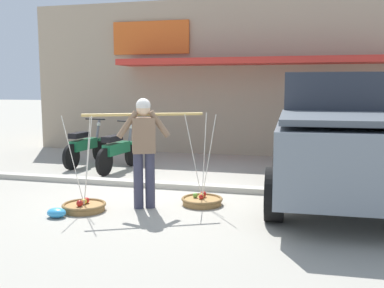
# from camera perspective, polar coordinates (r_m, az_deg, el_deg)

# --- Properties ---
(ground_plane) EXTENTS (90.00, 90.00, 0.00)m
(ground_plane) POSITION_cam_1_polar(r_m,az_deg,el_deg) (7.63, -3.93, -6.82)
(ground_plane) COLOR #9E998C
(sidewalk_curb) EXTENTS (20.00, 0.24, 0.10)m
(sidewalk_curb) POSITION_cam_1_polar(r_m,az_deg,el_deg) (8.27, -2.37, -5.33)
(sidewalk_curb) COLOR #BAB4A5
(sidewalk_curb) RESTS_ON ground
(fruit_vendor) EXTENTS (1.66, 0.83, 1.70)m
(fruit_vendor) POSITION_cam_1_polar(r_m,az_deg,el_deg) (6.82, -6.20, -0.17)
(fruit_vendor) COLOR #38384C
(fruit_vendor) RESTS_ON ground
(fruit_basket_left_side) EXTENTS (0.66, 0.66, 1.45)m
(fruit_basket_left_side) POSITION_cam_1_polar(r_m,az_deg,el_deg) (7.14, 1.28, -7.20)
(fruit_basket_left_side) COLOR #9E7542
(fruit_basket_left_side) RESTS_ON ground
(fruit_basket_right_side) EXTENTS (0.66, 0.66, 1.45)m
(fruit_basket_right_side) POSITION_cam_1_polar(r_m,az_deg,el_deg) (6.99, -13.64, -7.73)
(fruit_basket_right_side) COLOR #9E7542
(fruit_basket_right_side) RESTS_ON ground
(motorcycle_nearest_shop) EXTENTS (0.54, 1.82, 1.09)m
(motorcycle_nearest_shop) POSITION_cam_1_polar(r_m,az_deg,el_deg) (10.83, -13.50, -0.31)
(motorcycle_nearest_shop) COLOR black
(motorcycle_nearest_shop) RESTS_ON ground
(motorcycle_second_in_row) EXTENTS (0.54, 1.82, 1.09)m
(motorcycle_second_in_row) POSITION_cam_1_polar(r_m,az_deg,el_deg) (10.00, -9.45, -0.84)
(motorcycle_second_in_row) COLOR black
(motorcycle_second_in_row) RESTS_ON ground
(parked_truck) EXTENTS (2.30, 4.77, 2.10)m
(parked_truck) POSITION_cam_1_polar(r_m,az_deg,el_deg) (7.84, 18.04, 0.88)
(parked_truck) COLOR slate
(parked_truck) RESTS_ON ground
(storefront_building) EXTENTS (13.00, 6.00, 4.20)m
(storefront_building) POSITION_cam_1_polar(r_m,az_deg,el_deg) (14.50, 9.35, 8.25)
(storefront_building) COLOR tan
(storefront_building) RESTS_ON ground
(plastic_litter_bag) EXTENTS (0.28, 0.22, 0.14)m
(plastic_litter_bag) POSITION_cam_1_polar(r_m,az_deg,el_deg) (6.75, -16.95, -8.42)
(plastic_litter_bag) COLOR #3393D1
(plastic_litter_bag) RESTS_ON ground
(wooden_crate) EXTENTS (0.44, 0.36, 0.32)m
(wooden_crate) POSITION_cam_1_polar(r_m,az_deg,el_deg) (9.60, 12.91, -3.04)
(wooden_crate) COLOR olive
(wooden_crate) RESTS_ON ground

